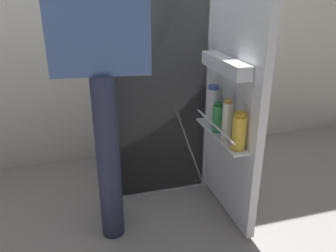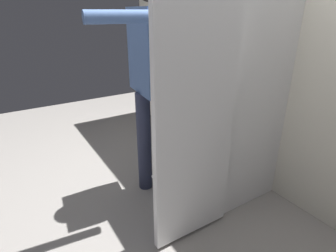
% 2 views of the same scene
% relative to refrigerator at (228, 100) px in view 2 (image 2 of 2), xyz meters
% --- Properties ---
extents(ground_plane, '(6.52, 6.52, 0.00)m').
position_rel_refrigerator_xyz_m(ground_plane, '(-0.02, -0.52, -0.84)').
color(ground_plane, gray).
extents(kitchen_wall, '(4.40, 0.10, 2.43)m').
position_rel_refrigerator_xyz_m(kitchen_wall, '(-0.02, 0.41, 0.38)').
color(kitchen_wall, silver).
rests_on(kitchen_wall, ground_plane).
extents(refrigerator, '(0.66, 1.22, 1.68)m').
position_rel_refrigerator_xyz_m(refrigerator, '(0.00, 0.00, 0.00)').
color(refrigerator, white).
rests_on(refrigerator, ground_plane).
extents(person, '(0.58, 0.82, 1.78)m').
position_rel_refrigerator_xyz_m(person, '(-0.36, -0.49, 0.25)').
color(person, '#2D334C').
rests_on(person, ground_plane).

